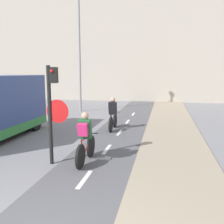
% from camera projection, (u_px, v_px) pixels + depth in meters
% --- Properties ---
extents(building_row_background, '(60.00, 5.20, 11.62)m').
position_uv_depth(building_row_background, '(146.00, 39.00, 24.32)').
color(building_row_background, '#B2A899').
rests_on(building_row_background, ground_plane).
extents(traffic_light_pole, '(0.67, 0.25, 2.86)m').
position_uv_depth(traffic_light_pole, '(52.00, 104.00, 7.07)').
color(traffic_light_pole, black).
rests_on(traffic_light_pole, ground_plane).
extents(street_lamp_far, '(0.36, 0.36, 7.70)m').
position_uv_depth(street_lamp_far, '(79.00, 42.00, 16.52)').
color(street_lamp_far, gray).
rests_on(street_lamp_far, ground_plane).
extents(cyclist_near, '(0.46, 1.71, 1.53)m').
position_uv_depth(cyclist_near, '(85.00, 139.00, 7.31)').
color(cyclist_near, black).
rests_on(cyclist_near, ground_plane).
extents(cyclist_far, '(0.46, 1.70, 1.53)m').
position_uv_depth(cyclist_far, '(113.00, 116.00, 11.55)').
color(cyclist_far, black).
rests_on(cyclist_far, ground_plane).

